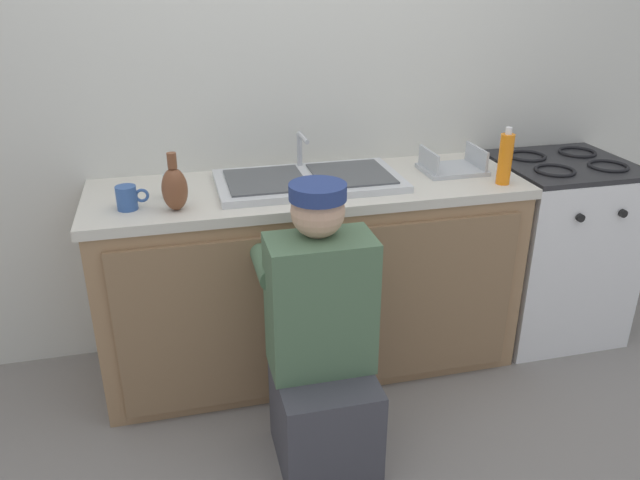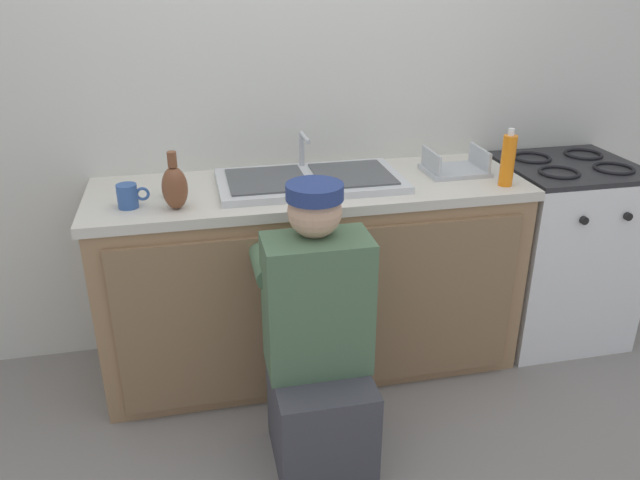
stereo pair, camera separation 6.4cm
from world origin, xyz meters
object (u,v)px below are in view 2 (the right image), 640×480
Objects in this scene: stove_range at (557,250)px; dish_rack_tray at (455,168)px; coffee_mug at (128,196)px; water_glass at (172,185)px; sink_double_basin at (310,180)px; soap_bottle_orange at (508,160)px; vase_decorative at (175,187)px; plumber_person at (319,354)px.

stove_range is 0.75m from dish_rack_tray.
water_glass is at bearing 29.28° from coffee_mug.
sink_double_basin is 0.85m from soap_bottle_orange.
vase_decorative is at bearing -15.92° from coffee_mug.
sink_double_basin is 0.72× the size of plumber_person.
water_glass is at bearing -177.03° from sink_double_basin.
coffee_mug is 0.19m from vase_decorative.
stove_range is at bearing 25.02° from plumber_person.
stove_range is 9.24× the size of water_glass.
dish_rack_tray is at bearing 5.58° from coffee_mug.
dish_rack_tray is (0.68, 0.01, 0.01)m from sink_double_basin.
vase_decorative reaches higher than dish_rack_tray.
coffee_mug is at bearing -170.53° from sink_double_basin.
dish_rack_tray is (0.78, 0.66, 0.47)m from plumber_person.
plumber_person is 1.13m from dish_rack_tray.
sink_double_basin is 3.20× the size of soap_bottle_orange.
soap_bottle_orange reaches higher than water_glass.
plumber_person is 3.94× the size of dish_rack_tray.
plumber_person is at bearing -99.02° from sink_double_basin.
coffee_mug is 0.50× the size of soap_bottle_orange.
soap_bottle_orange reaches higher than sink_double_basin.
sink_double_basin is 3.48× the size of vase_decorative.
plumber_person is 8.76× the size of coffee_mug.
plumber_person is 0.92m from water_glass.
plumber_person is 11.04× the size of water_glass.
water_glass is at bearing 173.30° from soap_bottle_orange.
vase_decorative is at bearing -85.42° from water_glass.
stove_range is (1.27, -0.00, -0.46)m from sink_double_basin.
plumber_person reaches higher than water_glass.
soap_bottle_orange is at bearing -0.75° from vase_decorative.
coffee_mug is at bearing -176.51° from stove_range.
soap_bottle_orange is (1.58, -0.07, 0.07)m from coffee_mug.
plumber_person is 1.17m from soap_bottle_orange.
sink_double_basin is 2.86× the size of dish_rack_tray.
coffee_mug is 1.58m from soap_bottle_orange.
water_glass is (-1.27, -0.04, 0.03)m from dish_rack_tray.
dish_rack_tray is 1.12× the size of soap_bottle_orange.
stove_range is 3.70× the size of soap_bottle_orange.
coffee_mug is (-0.75, -0.13, 0.03)m from sink_double_basin.
vase_decorative is (-0.57, -0.18, 0.07)m from sink_double_basin.
plumber_person reaches higher than sink_double_basin.
plumber_person is at bearing -154.23° from soap_bottle_orange.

